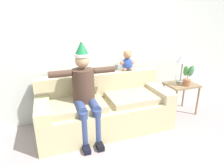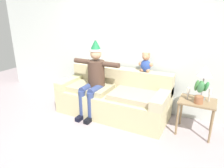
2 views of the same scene
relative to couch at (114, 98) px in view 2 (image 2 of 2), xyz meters
The scene contains 10 objects.
ground_plane 1.06m from the couch, 90.00° to the right, with size 10.00×10.00×0.00m, color #A09094.
back_wall 1.14m from the couch, 90.00° to the left, with size 7.00×0.10×2.70m, color silver.
couch is the anchor object (origin of this frame).
person_seated 0.60m from the couch, 154.80° to the right, with size 1.02×0.77×1.56m.
teddy_bear 0.95m from the couch, 28.20° to the left, with size 0.29×0.17×0.38m.
side_table 1.60m from the couch, ahead, with size 0.59×0.46×0.62m.
table_lamp 1.78m from the couch, ahead, with size 0.24×0.24×0.59m.
potted_plant 1.68m from the couch, ahead, with size 0.24×0.23×0.40m.
candle_tall 1.48m from the couch, ahead, with size 0.04×0.04×0.21m.
candle_short 1.80m from the couch, ahead, with size 0.04×0.04×0.23m.
Camera 2 is at (1.75, -2.47, 2.03)m, focal length 32.94 mm.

